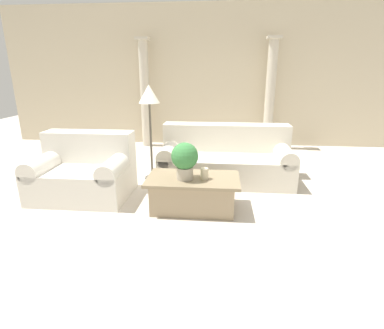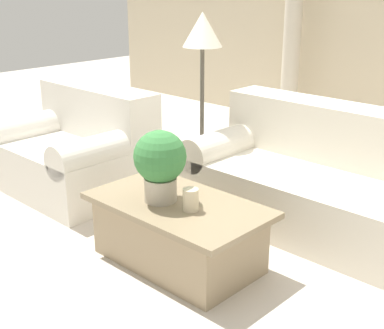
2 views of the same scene
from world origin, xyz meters
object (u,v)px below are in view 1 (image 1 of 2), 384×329
at_px(potted_plant, 185,159).
at_px(floor_lamp, 149,101).
at_px(sofa_long, 225,159).
at_px(loveseat, 84,171).
at_px(coffee_table, 193,193).

distance_m(potted_plant, floor_lamp, 1.46).
distance_m(sofa_long, floor_lamp, 1.54).
xyz_separation_m(loveseat, potted_plant, (1.51, -0.40, 0.34)).
xyz_separation_m(coffee_table, floor_lamp, (-0.79, 1.09, 1.07)).
xyz_separation_m(loveseat, floor_lamp, (0.82, 0.74, 0.93)).
distance_m(sofa_long, potted_plant, 1.39).
distance_m(loveseat, floor_lamp, 1.45).
distance_m(sofa_long, coffee_table, 1.26).
bearing_deg(sofa_long, potted_plant, -113.28).
bearing_deg(floor_lamp, coffee_table, -54.03).
bearing_deg(sofa_long, coffee_table, -110.15).
height_order(coffee_table, floor_lamp, floor_lamp).
bearing_deg(loveseat, floor_lamp, 42.04).
bearing_deg(loveseat, potted_plant, -14.83).
relative_size(potted_plant, floor_lamp, 0.31).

